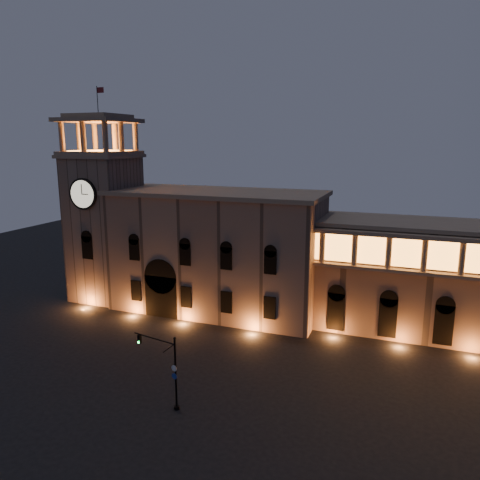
{
  "coord_description": "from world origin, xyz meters",
  "views": [
    {
      "loc": [
        24.55,
        -38.68,
        24.58
      ],
      "look_at": [
        3.9,
        16.0,
        12.1
      ],
      "focal_mm": 35.0,
      "sensor_mm": 36.0,
      "label": 1
    }
  ],
  "objects": [
    {
      "name": "government_building",
      "position": [
        -2.08,
        21.93,
        8.77
      ],
      "size": [
        30.8,
        12.8,
        17.6
      ],
      "color": "#7F6453",
      "rests_on": "ground"
    },
    {
      "name": "clock_tower",
      "position": [
        -20.5,
        20.98,
        12.5
      ],
      "size": [
        9.8,
        9.8,
        32.4
      ],
      "color": "#7F6453",
      "rests_on": "ground"
    },
    {
      "name": "colonnade_wing",
      "position": [
        32.0,
        23.92,
        7.33
      ],
      "size": [
        40.6,
        11.5,
        14.5
      ],
      "color": "#7A5F4E",
      "rests_on": "ground"
    },
    {
      "name": "ground",
      "position": [
        0.0,
        0.0,
        0.0
      ],
      "size": [
        160.0,
        160.0,
        0.0
      ],
      "primitive_type": "plane",
      "color": "black",
      "rests_on": "ground"
    },
    {
      "name": "traffic_light",
      "position": [
        4.22,
        -3.72,
        3.78
      ],
      "size": [
        5.17,
        1.32,
        7.2
      ],
      "rotation": [
        0.0,
        0.0,
        -0.2
      ],
      "color": "black",
      "rests_on": "ground"
    }
  ]
}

